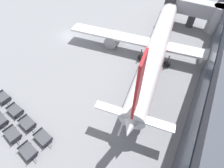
{
  "coord_description": "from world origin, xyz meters",
  "views": [
    {
      "loc": [
        26.54,
        -26.62,
        23.76
      ],
      "look_at": [
        17.21,
        -9.74,
        1.68
      ],
      "focal_mm": 28.0,
      "sensor_mm": 36.0,
      "label": 1
    }
  ],
  "objects_px": {
    "baggage_dolly_row_mid_a_col_b": "(15,110)",
    "baggage_dolly_row_mid_a_col_d": "(43,137)",
    "baggage_dolly_row_mid_a_col_a": "(3,97)",
    "baggage_dolly_row_mid_a_col_c": "(27,123)",
    "airplane": "(160,40)",
    "baggage_dolly_row_near_col_c": "(13,134)",
    "baggage_dolly_row_near_col_b": "(0,120)",
    "baggage_dolly_row_near_col_d": "(28,151)"
  },
  "relations": [
    {
      "from": "airplane",
      "to": "baggage_dolly_row_near_col_d",
      "type": "distance_m",
      "value": 29.75
    },
    {
      "from": "airplane",
      "to": "baggage_dolly_row_near_col_c",
      "type": "distance_m",
      "value": 30.35
    },
    {
      "from": "baggage_dolly_row_mid_a_col_b",
      "to": "baggage_dolly_row_mid_a_col_c",
      "type": "height_order",
      "value": "same"
    },
    {
      "from": "baggage_dolly_row_mid_a_col_b",
      "to": "baggage_dolly_row_mid_a_col_d",
      "type": "height_order",
      "value": "same"
    },
    {
      "from": "baggage_dolly_row_mid_a_col_a",
      "to": "baggage_dolly_row_near_col_d",
      "type": "bearing_deg",
      "value": -22.89
    },
    {
      "from": "baggage_dolly_row_near_col_d",
      "to": "baggage_dolly_row_mid_a_col_d",
      "type": "height_order",
      "value": "same"
    },
    {
      "from": "baggage_dolly_row_mid_a_col_b",
      "to": "airplane",
      "type": "bearing_deg",
      "value": 59.9
    },
    {
      "from": "airplane",
      "to": "baggage_dolly_row_mid_a_col_b",
      "type": "bearing_deg",
      "value": -120.1
    },
    {
      "from": "baggage_dolly_row_mid_a_col_a",
      "to": "baggage_dolly_row_mid_a_col_b",
      "type": "bearing_deg",
      "value": -11.62
    },
    {
      "from": "baggage_dolly_row_near_col_c",
      "to": "baggage_dolly_row_near_col_b",
      "type": "bearing_deg",
      "value": 169.81
    },
    {
      "from": "baggage_dolly_row_mid_a_col_b",
      "to": "baggage_dolly_row_near_col_d",
      "type": "bearing_deg",
      "value": -28.64
    },
    {
      "from": "baggage_dolly_row_mid_a_col_c",
      "to": "baggage_dolly_row_mid_a_col_d",
      "type": "bearing_deg",
      "value": -8.33
    },
    {
      "from": "baggage_dolly_row_near_col_c",
      "to": "baggage_dolly_row_near_col_d",
      "type": "relative_size",
      "value": 1.0
    },
    {
      "from": "baggage_dolly_row_mid_a_col_b",
      "to": "baggage_dolly_row_mid_a_col_c",
      "type": "xyz_separation_m",
      "value": [
        3.38,
        -0.7,
        0.0
      ]
    },
    {
      "from": "airplane",
      "to": "baggage_dolly_row_mid_a_col_c",
      "type": "distance_m",
      "value": 28.07
    },
    {
      "from": "baggage_dolly_row_near_col_b",
      "to": "baggage_dolly_row_mid_a_col_d",
      "type": "height_order",
      "value": "same"
    },
    {
      "from": "airplane",
      "to": "baggage_dolly_row_near_col_b",
      "type": "height_order",
      "value": "airplane"
    },
    {
      "from": "baggage_dolly_row_mid_a_col_d",
      "to": "airplane",
      "type": "bearing_deg",
      "value": 74.13
    },
    {
      "from": "baggage_dolly_row_near_col_b",
      "to": "baggage_dolly_row_mid_a_col_c",
      "type": "distance_m",
      "value": 4.31
    },
    {
      "from": "baggage_dolly_row_near_col_b",
      "to": "baggage_dolly_row_near_col_c",
      "type": "height_order",
      "value": "same"
    },
    {
      "from": "baggage_dolly_row_near_col_d",
      "to": "baggage_dolly_row_mid_a_col_c",
      "type": "relative_size",
      "value": 1.0
    },
    {
      "from": "baggage_dolly_row_near_col_d",
      "to": "baggage_dolly_row_mid_a_col_a",
      "type": "xyz_separation_m",
      "value": [
        -10.42,
        4.4,
        0.0
      ]
    },
    {
      "from": "baggage_dolly_row_near_col_c",
      "to": "baggage_dolly_row_mid_a_col_a",
      "type": "height_order",
      "value": "same"
    },
    {
      "from": "baggage_dolly_row_mid_a_col_a",
      "to": "baggage_dolly_row_mid_a_col_c",
      "type": "height_order",
      "value": "same"
    },
    {
      "from": "baggage_dolly_row_near_col_c",
      "to": "baggage_dolly_row_near_col_d",
      "type": "distance_m",
      "value": 3.81
    },
    {
      "from": "baggage_dolly_row_near_col_c",
      "to": "baggage_dolly_row_mid_a_col_a",
      "type": "xyz_separation_m",
      "value": [
        -6.66,
        3.75,
        0.0
      ]
    },
    {
      "from": "baggage_dolly_row_near_col_b",
      "to": "baggage_dolly_row_mid_a_col_b",
      "type": "bearing_deg",
      "value": 75.53
    },
    {
      "from": "baggage_dolly_row_mid_a_col_d",
      "to": "baggage_dolly_row_mid_a_col_a",
      "type": "bearing_deg",
      "value": 169.46
    },
    {
      "from": "baggage_dolly_row_mid_a_col_a",
      "to": "baggage_dolly_row_mid_a_col_d",
      "type": "relative_size",
      "value": 1.0
    },
    {
      "from": "baggage_dolly_row_near_col_b",
      "to": "baggage_dolly_row_near_col_d",
      "type": "height_order",
      "value": "same"
    },
    {
      "from": "baggage_dolly_row_mid_a_col_b",
      "to": "baggage_dolly_row_mid_a_col_d",
      "type": "bearing_deg",
      "value": -9.95
    },
    {
      "from": "airplane",
      "to": "baggage_dolly_row_mid_a_col_d",
      "type": "relative_size",
      "value": 13.5
    },
    {
      "from": "airplane",
      "to": "baggage_dolly_row_near_col_c",
      "type": "xyz_separation_m",
      "value": [
        -11.59,
        -27.91,
        -2.83
      ]
    },
    {
      "from": "baggage_dolly_row_near_col_d",
      "to": "baggage_dolly_row_mid_a_col_a",
      "type": "bearing_deg",
      "value": 157.11
    },
    {
      "from": "baggage_dolly_row_near_col_b",
      "to": "baggage_dolly_row_mid_a_col_d",
      "type": "xyz_separation_m",
      "value": [
        7.62,
        1.11,
        0.0
      ]
    },
    {
      "from": "airplane",
      "to": "baggage_dolly_row_near_col_b",
      "type": "distance_m",
      "value": 31.3
    },
    {
      "from": "baggage_dolly_row_mid_a_col_a",
      "to": "baggage_dolly_row_near_col_b",
      "type": "bearing_deg",
      "value": -44.42
    },
    {
      "from": "baggage_dolly_row_near_col_c",
      "to": "baggage_dolly_row_mid_a_col_d",
      "type": "relative_size",
      "value": 1.0
    },
    {
      "from": "baggage_dolly_row_near_col_d",
      "to": "baggage_dolly_row_mid_a_col_c",
      "type": "distance_m",
      "value": 4.36
    },
    {
      "from": "baggage_dolly_row_near_col_c",
      "to": "baggage_dolly_row_mid_a_col_b",
      "type": "height_order",
      "value": "same"
    },
    {
      "from": "baggage_dolly_row_near_col_c",
      "to": "baggage_dolly_row_mid_a_col_a",
      "type": "relative_size",
      "value": 1.0
    },
    {
      "from": "baggage_dolly_row_near_col_b",
      "to": "baggage_dolly_row_mid_a_col_a",
      "type": "height_order",
      "value": "same"
    }
  ]
}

